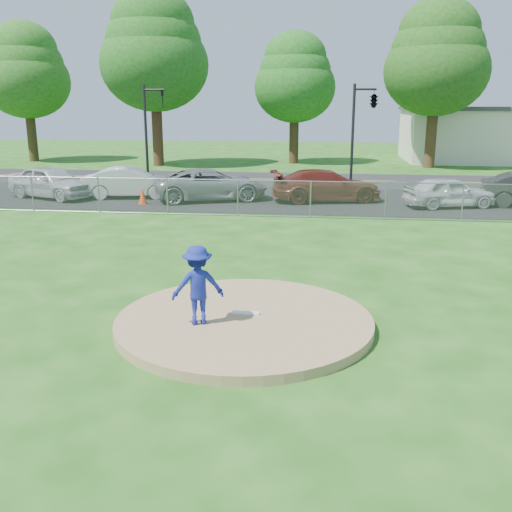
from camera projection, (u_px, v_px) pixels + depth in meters
The scene contains 20 objects.
ground at pixel (282, 227), 21.62m from camera, with size 120.00×120.00×0.00m, color #194D10.
pitchers_mound at pixel (244, 322), 12.01m from camera, with size 5.40×5.40×0.20m, color #957851.
pitching_rubber at pixel (246, 313), 12.17m from camera, with size 0.60×0.15×0.04m, color white.
chain_link_fence at pixel (286, 199), 23.34m from camera, with size 40.00×0.06×1.50m, color gray.
parking_lot at pixel (292, 199), 27.85m from camera, with size 50.00×8.00×0.01m, color black.
street at pixel (300, 180), 35.04m from camera, with size 60.00×7.00×0.01m, color black.
commercial_building at pixel (507, 134), 45.99m from camera, with size 16.40×9.40×4.30m.
tree_far_left at pixel (25, 70), 44.45m from camera, with size 6.72×6.72×10.74m.
tree_left at pixel (154, 50), 40.92m from camera, with size 7.84×7.84×12.53m.
tree_center at pixel (295, 77), 43.06m from camera, with size 6.16×6.16×9.84m.
tree_right at pixel (437, 57), 39.65m from camera, with size 7.28×7.28×11.63m.
traffic_signal_left at pixel (149, 124), 33.29m from camera, with size 1.28×0.20×5.60m.
traffic_signal_center at pixel (372, 102), 31.45m from camera, with size 1.42×2.48×5.60m.
pitcher at pixel (198, 285), 11.46m from camera, with size 1.05×0.60×1.63m, color navy.
traffic_cone at pixel (143, 196), 26.48m from camera, with size 0.38×0.38×0.74m, color #FF420D.
parked_car_silver at pixel (51, 182), 28.08m from camera, with size 1.86×4.63×1.58m, color #B7B7BD.
parked_car_white at pixel (131, 182), 28.20m from camera, with size 1.58×4.54×1.50m, color silver.
parked_car_gray at pixel (211, 184), 27.49m from camera, with size 2.51×5.44×1.51m, color gray.
parked_car_darkred at pixel (326, 185), 27.15m from camera, with size 2.11×5.20×1.51m, color maroon.
parked_car_pearl at pixel (449, 192), 25.61m from camera, with size 1.62×4.03×1.37m, color silver.
Camera 1 is at (1.63, -11.12, 4.55)m, focal length 40.00 mm.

